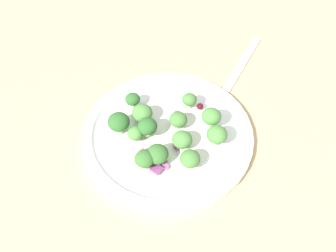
{
  "coord_description": "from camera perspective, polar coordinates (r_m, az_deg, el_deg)",
  "views": [
    {
      "loc": [
        -31.81,
        -12.13,
        44.23
      ],
      "look_at": [
        -0.71,
        -1.73,
        2.7
      ],
      "focal_mm": 41.94,
      "sensor_mm": 36.0,
      "label": 1
    }
  ],
  "objects": [
    {
      "name": "ground_plane",
      "position": [
        0.57,
        -1.44,
        -1.35
      ],
      "size": [
        180.0,
        180.0,
        2.0
      ],
      "primitive_type": "cube",
      "color": "tan"
    },
    {
      "name": "plate",
      "position": [
        0.54,
        0.0,
        -1.2
      ],
      "size": [
        23.52,
        23.52,
        1.7
      ],
      "color": "white",
      "rests_on": "ground_plane"
    },
    {
      "name": "dressing_pool",
      "position": [
        0.54,
        0.0,
        -0.92
      ],
      "size": [
        13.64,
        13.64,
        0.2
      ],
      "primitive_type": "cylinder",
      "color": "white",
      "rests_on": "plate"
    },
    {
      "name": "broccoli_floret_0",
      "position": [
        0.53,
        6.31,
        1.37
      ],
      "size": [
        2.68,
        2.68,
        2.71
      ],
      "color": "#ADD18E",
      "rests_on": "plate"
    },
    {
      "name": "broccoli_floret_1",
      "position": [
        0.55,
        3.13,
        3.83
      ],
      "size": [
        2.11,
        2.11,
        2.14
      ],
      "color": "#9EC684",
      "rests_on": "plate"
    },
    {
      "name": "broccoli_floret_2",
      "position": [
        0.51,
        2.07,
        -2.04
      ],
      "size": [
        2.68,
        2.68,
        2.71
      ],
      "color": "#ADD18E",
      "rests_on": "plate"
    },
    {
      "name": "broccoli_floret_3",
      "position": [
        0.53,
        1.5,
        0.89
      ],
      "size": [
        2.46,
        2.46,
        2.49
      ],
      "color": "#9EC684",
      "rests_on": "plate"
    },
    {
      "name": "broccoli_floret_4",
      "position": [
        0.49,
        -3.43,
        -4.83
      ],
      "size": [
        2.54,
        2.54,
        2.57
      ],
      "color": "#8EB77A",
      "rests_on": "plate"
    },
    {
      "name": "broccoli_floret_5",
      "position": [
        0.56,
        -5.17,
        3.87
      ],
      "size": [
        2.15,
        2.15,
        2.18
      ],
      "color": "#9EC684",
      "rests_on": "plate"
    },
    {
      "name": "broccoli_floret_6",
      "position": [
        0.53,
        -7.17,
        0.55
      ],
      "size": [
        2.98,
        2.98,
        3.02
      ],
      "color": "#8EB77A",
      "rests_on": "plate"
    },
    {
      "name": "broccoli_floret_7",
      "position": [
        0.52,
        -3.0,
        -0.08
      ],
      "size": [
        2.61,
        2.61,
        2.65
      ],
      "color": "#8EB77A",
      "rests_on": "plate"
    },
    {
      "name": "broccoli_floret_8",
      "position": [
        0.52,
        -4.75,
        -1.1
      ],
      "size": [
        2.19,
        2.19,
        2.22
      ],
      "color": "#9EC684",
      "rests_on": "plate"
    },
    {
      "name": "broccoli_floret_9",
      "position": [
        0.5,
        3.23,
        -4.81
      ],
      "size": [
        2.6,
        2.6,
        2.63
      ],
      "color": "#8EB77A",
      "rests_on": "plate"
    },
    {
      "name": "broccoli_floret_10",
      "position": [
        0.54,
        -3.6,
        2.21
      ],
      "size": [
        2.85,
        2.85,
        2.89
      ],
      "color": "#9EC684",
      "rests_on": "plate"
    },
    {
      "name": "broccoli_floret_11",
      "position": [
        0.5,
        -1.55,
        -4.14
      ],
      "size": [
        2.86,
        2.86,
        2.9
      ],
      "color": "#ADD18E",
      "rests_on": "plate"
    },
    {
      "name": "broccoli_floret_12",
      "position": [
        0.52,
        7.13,
        -1.27
      ],
      "size": [
        2.74,
        2.74,
        2.78
      ],
      "color": "#8EB77A",
      "rests_on": "plate"
    },
    {
      "name": "cranberry_0",
      "position": [
        0.56,
        4.69,
        2.86
      ],
      "size": [
        0.95,
        0.95,
        0.95
      ],
      "primitive_type": "sphere",
      "color": "#4C0A14",
      "rests_on": "plate"
    },
    {
      "name": "cranberry_1",
      "position": [
        0.5,
        -2.59,
        -5.63
      ],
      "size": [
        0.76,
        0.76,
        0.76
      ],
      "primitive_type": "sphere",
      "color": "#4C0A14",
      "rests_on": "plate"
    },
    {
      "name": "cranberry_2",
      "position": [
        0.54,
        6.68,
        -0.98
      ],
      "size": [
        0.73,
        0.73,
        0.73
      ],
      "primitive_type": "sphere",
      "color": "maroon",
      "rests_on": "plate"
    },
    {
      "name": "onion_bit_0",
      "position": [
        0.51,
        -3.52,
        -4.02
      ],
      "size": [
        1.37,
        1.55,
        0.58
      ],
      "primitive_type": "cube",
      "rotation": [
        0.0,
        0.0,
        2.59
      ],
      "color": "#934C84",
      "rests_on": "plate"
    },
    {
      "name": "onion_bit_1",
      "position": [
        0.51,
        3.68,
        -4.49
      ],
      "size": [
        1.57,
        1.63,
        0.48
      ],
      "primitive_type": "cube",
      "rotation": [
        0.0,
        0.0,
        2.72
      ],
      "color": "#A35B93",
      "rests_on": "plate"
    },
    {
      "name": "onion_bit_2",
      "position": [
        0.55,
        1.14,
        1.59
      ],
      "size": [
        1.4,
        1.26,
        0.59
      ],
      "primitive_type": "cube",
      "rotation": [
        0.0,
        0.0,
        2.74
      ],
      "color": "#843D75",
      "rests_on": "plate"
    },
    {
      "name": "onion_bit_3",
      "position": [
        0.5,
        -1.67,
        -6.28
      ],
      "size": [
        1.64,
        1.71,
        0.44
      ],
      "primitive_type": "cube",
      "rotation": [
        0.0,
        0.0,
        2.79
      ],
      "color": "#843D75",
      "rests_on": "plate"
    },
    {
      "name": "onion_bit_4",
      "position": [
        0.51,
        -0.41,
        -5.75
      ],
      "size": [
        1.46,
        1.25,
        0.45
      ],
      "primitive_type": "cube",
      "rotation": [
        0.0,
        0.0,
        0.43
      ],
      "color": "#A35B93",
      "rests_on": "plate"
    },
    {
      "name": "onion_bit_5",
      "position": [
        0.52,
        1.42,
        -2.92
      ],
      "size": [
        1.38,
        1.37,
        0.38
      ],
      "primitive_type": "cube",
      "rotation": [
        0.0,
        0.0,
        2.38
      ],
      "color": "#934C84",
      "rests_on": "plate"
    },
    {
      "name": "fork",
      "position": [
        0.64,
        9.67,
        7.19
      ],
      "size": [
        18.64,
        4.88,
        0.5
      ],
      "color": "silver",
      "rests_on": "ground_plane"
    }
  ]
}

